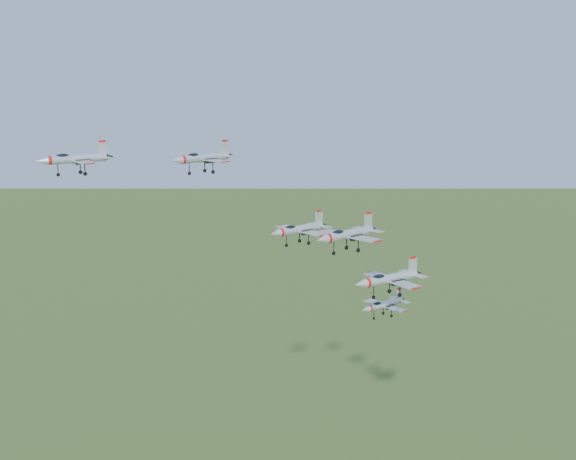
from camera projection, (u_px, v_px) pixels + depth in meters
jet_lead at (75, 159)px, 119.14m from camera, size 11.93×9.78×3.20m
jet_left_high at (203, 158)px, 121.50m from camera, size 11.69×9.80×3.13m
jet_right_high at (347, 234)px, 108.66m from camera, size 11.94×10.04×3.21m
jet_left_low at (299, 229)px, 132.89m from camera, size 12.64×10.57×3.38m
jet_right_low at (389, 279)px, 125.33m from camera, size 13.72×11.28×3.68m
jet_trail at (383, 305)px, 146.57m from camera, size 11.49×9.58×3.07m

